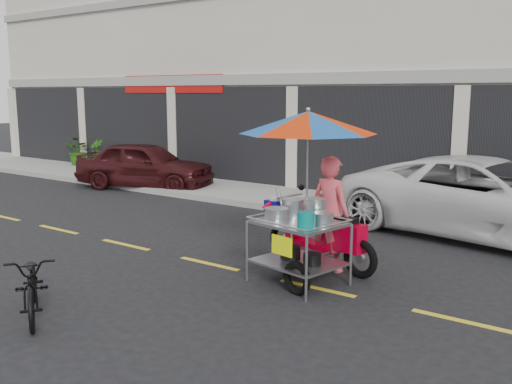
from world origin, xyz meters
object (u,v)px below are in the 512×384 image
Objects in this scene: white_pickup at (487,198)px; food_vendor_rig at (314,172)px; near_bicycle at (33,284)px; maroon_sedan at (145,165)px.

food_vendor_rig reaches higher than white_pickup.
near_bicycle is at bearing 163.52° from white_pickup.
maroon_sedan is at bearing 163.46° from food_vendor_rig.
food_vendor_rig reaches higher than near_bicycle.
food_vendor_rig is (-1.47, -3.99, 0.84)m from white_pickup.
near_bicycle is (-3.50, -7.33, -0.35)m from white_pickup.
near_bicycle is 4.08m from food_vendor_rig.
maroon_sedan is 1.56× the size of food_vendor_rig.
white_pickup is 3.47× the size of near_bicycle.
white_pickup is 2.16× the size of food_vendor_rig.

